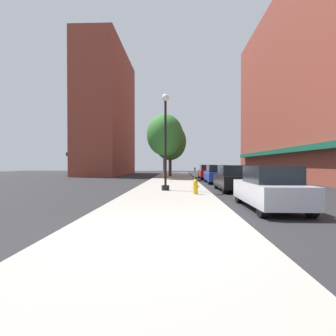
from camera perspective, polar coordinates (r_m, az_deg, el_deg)
The scene contains 13 objects.
ground_plane at distance 24.43m, azimuth 10.31°, elevation -3.23°, with size 90.00×90.00×0.00m, color #232326.
sidewalk_slab at distance 25.18m, azimuth 0.92°, elevation -2.96°, with size 4.80×50.00×0.12m, color gray.
building_right_brick at distance 32.91m, azimuth 29.43°, elevation 16.73°, with size 6.80×40.00×21.65m.
building_far_background at distance 45.40m, azimuth -12.94°, elevation 11.41°, with size 6.80×18.00×20.20m.
lamppost at distance 16.16m, azimuth -0.56°, elevation 6.08°, with size 0.48×0.48×5.90m.
fire_hydrant at distance 14.17m, azimuth 5.96°, elevation -4.04°, with size 0.33×0.26×0.79m.
parking_meter_near at distance 23.41m, azimuth 5.86°, elevation -1.07°, with size 0.14×0.09×1.31m.
tree_near at distance 35.07m, azimuth 0.47°, elevation 5.71°, with size 4.27×4.27×7.06m.
tree_mid at distance 29.40m, azimuth -0.67°, elevation 7.13°, with size 4.03×4.03×7.17m.
car_silver at distance 10.71m, azimuth 21.22°, elevation -4.12°, with size 1.80×4.30×1.66m.
car_black at distance 17.26m, azimuth 13.78°, elevation -2.23°, with size 1.80×4.30×1.66m.
car_blue at distance 24.04m, azimuth 10.44°, elevation -1.36°, with size 1.80×4.30×1.66m.
car_red at distance 31.31m, azimuth 8.47°, elevation -0.85°, with size 1.80×4.30×1.66m.
Camera 1 is at (0.49, -6.12, 1.72)m, focal length 28.07 mm.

